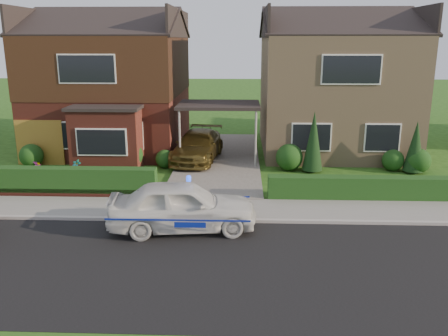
{
  "coord_description": "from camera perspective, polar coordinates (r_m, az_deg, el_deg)",
  "views": [
    {
      "loc": [
        1.07,
        -11.12,
        5.67
      ],
      "look_at": [
        0.52,
        3.5,
        1.68
      ],
      "focal_mm": 38.0,
      "sensor_mm": 36.0,
      "label": 1
    }
  ],
  "objects": [
    {
      "name": "shrub_right_near",
      "position": [
        21.24,
        7.85,
        1.29
      ],
      "size": [
        1.2,
        1.2,
        1.2
      ],
      "primitive_type": "sphere",
      "color": "black",
      "rests_on": "ground"
    },
    {
      "name": "shrub_right_mid",
      "position": [
        22.3,
        19.66,
        0.88
      ],
      "size": [
        0.96,
        0.96,
        0.96
      ],
      "primitive_type": "sphere",
      "color": "black",
      "rests_on": "ground"
    },
    {
      "name": "road",
      "position": [
        12.53,
        -3.05,
        -11.69
      ],
      "size": [
        60.0,
        6.0,
        0.02
      ],
      "primitive_type": "cube",
      "color": "black",
      "rests_on": "ground"
    },
    {
      "name": "carport_link",
      "position": [
        22.3,
        -0.61,
        7.48
      ],
      "size": [
        3.8,
        3.0,
        2.77
      ],
      "color": "black",
      "rests_on": "ground"
    },
    {
      "name": "house_right",
      "position": [
        25.63,
        13.01,
        10.37
      ],
      "size": [
        7.5,
        8.06,
        7.25
      ],
      "color": "tan",
      "rests_on": "ground"
    },
    {
      "name": "sidewalk",
      "position": [
        16.26,
        -1.76,
        -4.98
      ],
      "size": [
        60.0,
        2.0,
        0.1
      ],
      "primitive_type": "cube",
      "color": "slate",
      "rests_on": "ground"
    },
    {
      "name": "driveway",
      "position": [
        22.84,
        -0.59,
        1.03
      ],
      "size": [
        3.8,
        12.0,
        0.12
      ],
      "primitive_type": "cube",
      "color": "#666059",
      "rests_on": "ground"
    },
    {
      "name": "ground",
      "position": [
        12.53,
        -3.05,
        -11.69
      ],
      "size": [
        120.0,
        120.0,
        0.0
      ],
      "primitive_type": "plane",
      "color": "#204612",
      "rests_on": "ground"
    },
    {
      "name": "dwarf_wall",
      "position": [
        18.63,
        -19.62,
        -2.81
      ],
      "size": [
        7.7,
        0.25,
        0.36
      ],
      "primitive_type": "cube",
      "color": "maroon",
      "rests_on": "ground"
    },
    {
      "name": "potted_plant_b",
      "position": [
        18.27,
        -9.21,
        -1.84
      ],
      "size": [
        0.49,
        0.45,
        0.73
      ],
      "primitive_type": "imported",
      "rotation": [
        0.0,
        0.0,
        0.4
      ],
      "color": "gray",
      "rests_on": "ground"
    },
    {
      "name": "hedge_right",
      "position": [
        18.05,
        17.27,
        -3.78
      ],
      "size": [
        7.5,
        0.55,
        0.8
      ],
      "primitive_type": "cube",
      "color": "black",
      "rests_on": "ground"
    },
    {
      "name": "shrub_left_far",
      "position": [
        23.3,
        -22.16,
        1.38
      ],
      "size": [
        1.08,
        1.08,
        1.08
      ],
      "primitive_type": "sphere",
      "color": "black",
      "rests_on": "ground"
    },
    {
      "name": "potted_plant_c",
      "position": [
        20.96,
        -21.47,
        -0.39
      ],
      "size": [
        0.55,
        0.55,
        0.81
      ],
      "primitive_type": "imported",
      "rotation": [
        0.0,
        0.0,
        1.81
      ],
      "color": "gray",
      "rests_on": "ground"
    },
    {
      "name": "shrub_left_near",
      "position": [
        21.65,
        -7.13,
        1.09
      ],
      "size": [
        0.84,
        0.84,
        0.84
      ],
      "primitive_type": "sphere",
      "color": "black",
      "rests_on": "ground"
    },
    {
      "name": "conifer_a",
      "position": [
        21.02,
        10.69,
        2.98
      ],
      "size": [
        0.9,
        0.9,
        2.6
      ],
      "primitive_type": "cone",
      "color": "black",
      "rests_on": "ground"
    },
    {
      "name": "driveway_car",
      "position": [
        22.42,
        -3.19,
        2.67
      ],
      "size": [
        2.46,
        4.86,
        1.35
      ],
      "primitive_type": "imported",
      "rotation": [
        0.0,
        0.0,
        -0.12
      ],
      "color": "brown",
      "rests_on": "driveway"
    },
    {
      "name": "conifer_b",
      "position": [
        22.14,
        22.01,
        2.21
      ],
      "size": [
        0.9,
        0.9,
        2.2
      ],
      "primitive_type": "cone",
      "color": "black",
      "rests_on": "ground"
    },
    {
      "name": "house_left",
      "position": [
        26.01,
        -13.36,
        10.74
      ],
      "size": [
        7.5,
        9.53,
        7.25
      ],
      "color": "maroon",
      "rests_on": "ground"
    },
    {
      "name": "potted_plant_a",
      "position": [
        20.93,
        -17.26,
        -0.11
      ],
      "size": [
        0.45,
        0.37,
        0.75
      ],
      "primitive_type": "imported",
      "rotation": [
        0.0,
        0.0,
        -0.29
      ],
      "color": "gray",
      "rests_on": "ground"
    },
    {
      "name": "shrub_left_mid",
      "position": [
        21.63,
        -11.46,
        1.54
      ],
      "size": [
        1.32,
        1.32,
        1.32
      ],
      "primitive_type": "sphere",
      "color": "black",
      "rests_on": "ground"
    },
    {
      "name": "shrub_right_far",
      "position": [
        22.33,
        22.35,
        0.8
      ],
      "size": [
        1.08,
        1.08,
        1.08
      ],
      "primitive_type": "sphere",
      "color": "black",
      "rests_on": "ground"
    },
    {
      "name": "garage_door",
      "position": [
        23.51,
        -21.27,
        2.86
      ],
      "size": [
        2.2,
        0.1,
        2.1
      ],
      "primitive_type": "cube",
      "color": "brown",
      "rests_on": "ground"
    },
    {
      "name": "police_car",
      "position": [
        14.49,
        -5.01,
        -4.6
      ],
      "size": [
        4.12,
        4.66,
        1.69
      ],
      "rotation": [
        0.0,
        0.0,
        1.69
      ],
      "color": "silver",
      "rests_on": "ground"
    },
    {
      "name": "kerb",
      "position": [
        15.28,
        -2.03,
        -6.31
      ],
      "size": [
        60.0,
        0.16,
        0.12
      ],
      "primitive_type": "cube",
      "color": "#9E9993",
      "rests_on": "ground"
    },
    {
      "name": "hedge_left",
      "position": [
        18.81,
        -19.41,
        -3.19
      ],
      "size": [
        7.5,
        0.55,
        0.9
      ],
      "primitive_type": "cube",
      "color": "black",
      "rests_on": "ground"
    }
  ]
}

